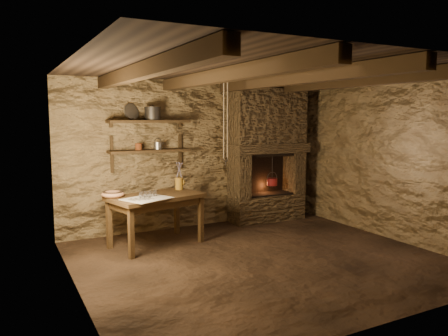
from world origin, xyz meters
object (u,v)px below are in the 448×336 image
stoneware_jug (179,178)px  work_table (156,218)px  red_pot (272,181)px  iron_stockpot (153,114)px  wooden_bowl (113,194)px

stoneware_jug → work_table: bearing=-152.1°
stoneware_jug → red_pot: (1.84, 0.23, -0.21)m
red_pot → iron_stockpot: bearing=176.8°
iron_stockpot → red_pot: bearing=-3.2°
work_table → iron_stockpot: (0.19, 0.63, 1.47)m
wooden_bowl → red_pot: 2.90m
wooden_bowl → red_pot: (2.88, 0.38, -0.07)m
work_table → red_pot: size_ratio=2.61×
red_pot → work_table: bearing=-167.6°
work_table → red_pot: bearing=-1.7°
stoneware_jug → wooden_bowl: 1.06m
work_table → stoneware_jug: bearing=16.8°
stoneware_jug → red_pot: bearing=4.1°
stoneware_jug → iron_stockpot: (-0.28, 0.35, 0.96)m
stoneware_jug → red_pot: size_ratio=0.77×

